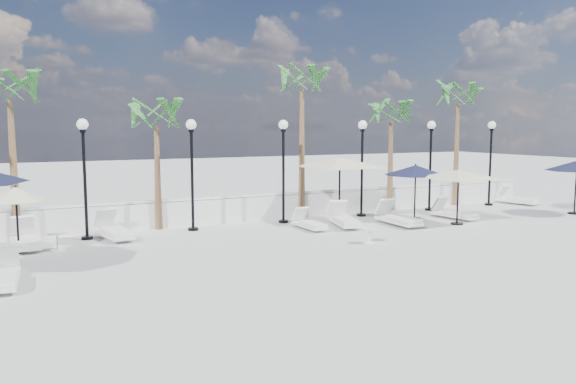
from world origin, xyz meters
name	(u,v)px	position (x,y,z in m)	size (l,w,h in m)	color
ground	(388,259)	(0.00, 0.00, 0.00)	(100.00, 100.00, 0.00)	#AFAFAA
balustrade	(272,207)	(0.00, 7.50, 0.47)	(26.00, 0.30, 1.01)	silver
lamppost_1	(84,162)	(-7.00, 6.50, 2.49)	(0.36, 0.36, 3.84)	black
lamppost_2	(192,159)	(-3.50, 6.50, 2.49)	(0.36, 0.36, 3.84)	black
lamppost_3	(283,156)	(0.00, 6.50, 2.49)	(0.36, 0.36, 3.84)	black
lamppost_4	(362,154)	(3.50, 6.50, 2.49)	(0.36, 0.36, 3.84)	black
lamppost_5	(431,153)	(7.00, 6.50, 2.49)	(0.36, 0.36, 3.84)	black
lamppost_6	(491,151)	(10.50, 6.50, 2.49)	(0.36, 0.36, 3.84)	black
palm_0	(9,96)	(-9.00, 7.30, 4.53)	(2.60, 2.60, 5.50)	brown
palm_1	(156,122)	(-4.50, 7.30, 3.75)	(2.60, 2.60, 4.70)	brown
palm_2	(302,87)	(1.20, 7.30, 5.12)	(2.60, 2.60, 6.10)	brown
palm_3	(391,118)	(5.50, 7.30, 3.95)	(2.60, 2.60, 4.90)	brown
palm_4	(458,101)	(9.20, 7.30, 4.73)	(2.60, 2.60, 5.70)	brown
lounger_0	(25,240)	(-8.81, 5.89, 0.26)	(0.82, 2.14, 0.79)	silver
lounger_1	(114,230)	(-6.22, 6.22, 0.27)	(1.04, 2.24, 0.81)	silver
lounger_2	(3,276)	(-9.39, 1.73, 0.25)	(0.78, 2.02, 0.74)	silver
lounger_3	(309,223)	(0.22, 4.89, 0.21)	(0.59, 1.71, 0.64)	silver
lounger_4	(398,218)	(3.49, 4.12, 0.27)	(0.77, 2.16, 0.80)	silver
lounger_5	(454,213)	(6.36, 4.29, 0.24)	(0.84, 1.99, 0.72)	silver
lounger_6	(344,219)	(1.60, 4.79, 0.26)	(1.16, 2.17, 0.78)	silver
lounger_7	(517,199)	(12.00, 6.22, 0.25)	(1.04, 2.04, 0.73)	silver
side_table_1	(57,240)	(-7.98, 5.12, 0.33)	(0.56, 0.56, 0.54)	silver
side_table_2	(370,234)	(0.73, 1.93, 0.29)	(0.49, 0.49, 0.47)	silver
parasol_navy_mid	(416,171)	(4.94, 4.96, 1.90)	(2.42, 2.42, 2.17)	black
parasol_cream_sq_a	(340,158)	(2.27, 6.19, 2.40)	(5.27, 5.27, 2.59)	black
parasol_cream_sq_b	(459,170)	(5.57, 3.31, 2.01)	(4.34, 4.34, 2.18)	black
parasol_cream_small	(16,195)	(-9.00, 5.39, 1.66)	(1.58, 1.58, 1.94)	black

